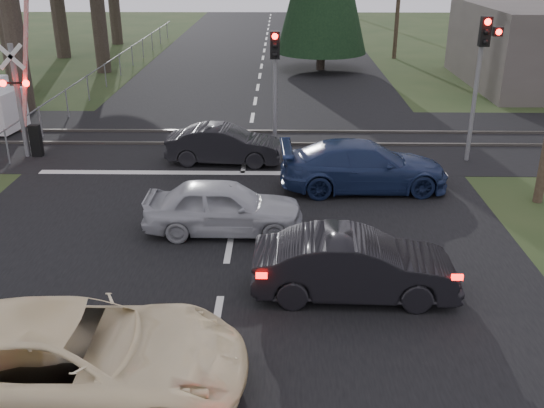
{
  "coord_description": "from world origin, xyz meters",
  "views": [
    {
      "loc": [
        1.24,
        -9.93,
        6.65
      ],
      "look_at": [
        1.03,
        2.65,
        1.3
      ],
      "focal_mm": 40.0,
      "sensor_mm": 36.0,
      "label": 1
    }
  ],
  "objects_px": {
    "cream_coupe": "(70,358)",
    "dark_car_far": "(224,145)",
    "traffic_signal_right": "(482,62)",
    "blue_sedan": "(364,166)",
    "traffic_signal_center": "(275,70)",
    "crossing_signal": "(25,97)",
    "dark_hatchback": "(354,265)",
    "silver_car": "(224,207)"
  },
  "relations": [
    {
      "from": "traffic_signal_center",
      "to": "blue_sedan",
      "type": "distance_m",
      "value": 5.05
    },
    {
      "from": "traffic_signal_center",
      "to": "dark_car_far",
      "type": "height_order",
      "value": "traffic_signal_center"
    },
    {
      "from": "traffic_signal_right",
      "to": "blue_sedan",
      "type": "height_order",
      "value": "traffic_signal_right"
    },
    {
      "from": "crossing_signal",
      "to": "blue_sedan",
      "type": "height_order",
      "value": "crossing_signal"
    },
    {
      "from": "traffic_signal_right",
      "to": "traffic_signal_center",
      "type": "bearing_deg",
      "value": 169.59
    },
    {
      "from": "traffic_signal_right",
      "to": "dark_car_far",
      "type": "distance_m",
      "value": 8.63
    },
    {
      "from": "dark_hatchback",
      "to": "silver_car",
      "type": "bearing_deg",
      "value": 45.99
    },
    {
      "from": "blue_sedan",
      "to": "traffic_signal_center",
      "type": "bearing_deg",
      "value": 32.43
    },
    {
      "from": "silver_car",
      "to": "dark_car_far",
      "type": "distance_m",
      "value": 5.33
    },
    {
      "from": "traffic_signal_center",
      "to": "crossing_signal",
      "type": "bearing_deg",
      "value": -173.85
    },
    {
      "from": "cream_coupe",
      "to": "blue_sedan",
      "type": "height_order",
      "value": "cream_coupe"
    },
    {
      "from": "traffic_signal_right",
      "to": "traffic_signal_center",
      "type": "distance_m",
      "value": 6.68
    },
    {
      "from": "dark_hatchback",
      "to": "crossing_signal",
      "type": "bearing_deg",
      "value": 49.95
    },
    {
      "from": "dark_hatchback",
      "to": "silver_car",
      "type": "distance_m",
      "value": 4.19
    },
    {
      "from": "dark_hatchback",
      "to": "dark_car_far",
      "type": "distance_m",
      "value": 8.96
    },
    {
      "from": "traffic_signal_right",
      "to": "traffic_signal_center",
      "type": "height_order",
      "value": "traffic_signal_right"
    },
    {
      "from": "silver_car",
      "to": "blue_sedan",
      "type": "bearing_deg",
      "value": -51.64
    },
    {
      "from": "dark_hatchback",
      "to": "traffic_signal_right",
      "type": "bearing_deg",
      "value": -27.96
    },
    {
      "from": "traffic_signal_right",
      "to": "blue_sedan",
      "type": "relative_size",
      "value": 0.96
    },
    {
      "from": "traffic_signal_center",
      "to": "dark_car_far",
      "type": "bearing_deg",
      "value": -138.65
    },
    {
      "from": "cream_coupe",
      "to": "dark_car_far",
      "type": "xyz_separation_m",
      "value": [
        1.38,
        11.5,
        -0.15
      ]
    },
    {
      "from": "traffic_signal_right",
      "to": "crossing_signal",
      "type": "bearing_deg",
      "value": 178.79
    },
    {
      "from": "traffic_signal_center",
      "to": "silver_car",
      "type": "xyz_separation_m",
      "value": [
        -1.2,
        -6.76,
        -2.13
      ]
    },
    {
      "from": "dark_hatchback",
      "to": "blue_sedan",
      "type": "xyz_separation_m",
      "value": [
        0.93,
        5.99,
        0.03
      ]
    },
    {
      "from": "cream_coupe",
      "to": "silver_car",
      "type": "height_order",
      "value": "cream_coupe"
    },
    {
      "from": "blue_sedan",
      "to": "dark_car_far",
      "type": "xyz_separation_m",
      "value": [
        -4.31,
        2.3,
        -0.09
      ]
    },
    {
      "from": "dark_hatchback",
      "to": "traffic_signal_center",
      "type": "bearing_deg",
      "value": 11.54
    },
    {
      "from": "traffic_signal_center",
      "to": "silver_car",
      "type": "relative_size",
      "value": 1.04
    },
    {
      "from": "traffic_signal_right",
      "to": "silver_car",
      "type": "relative_size",
      "value": 1.19
    },
    {
      "from": "dark_car_far",
      "to": "crossing_signal",
      "type": "bearing_deg",
      "value": 89.14
    },
    {
      "from": "dark_hatchback",
      "to": "dark_car_far",
      "type": "relative_size",
      "value": 1.1
    },
    {
      "from": "cream_coupe",
      "to": "blue_sedan",
      "type": "bearing_deg",
      "value": -33.41
    },
    {
      "from": "crossing_signal",
      "to": "silver_car",
      "type": "distance_m",
      "value": 9.29
    },
    {
      "from": "dark_car_far",
      "to": "traffic_signal_right",
      "type": "bearing_deg",
      "value": -84.3
    },
    {
      "from": "traffic_signal_center",
      "to": "dark_hatchback",
      "type": "height_order",
      "value": "traffic_signal_center"
    },
    {
      "from": "traffic_signal_right",
      "to": "traffic_signal_center",
      "type": "relative_size",
      "value": 1.15
    },
    {
      "from": "traffic_signal_right",
      "to": "blue_sedan",
      "type": "bearing_deg",
      "value": -146.76
    },
    {
      "from": "crossing_signal",
      "to": "traffic_signal_center",
      "type": "distance_m",
      "value": 8.36
    },
    {
      "from": "traffic_signal_center",
      "to": "cream_coupe",
      "type": "bearing_deg",
      "value": -103.18
    },
    {
      "from": "crossing_signal",
      "to": "blue_sedan",
      "type": "bearing_deg",
      "value": -14.64
    },
    {
      "from": "traffic_signal_right",
      "to": "dark_car_far",
      "type": "relative_size",
      "value": 1.25
    },
    {
      "from": "crossing_signal",
      "to": "silver_car",
      "type": "relative_size",
      "value": 1.76
    }
  ]
}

